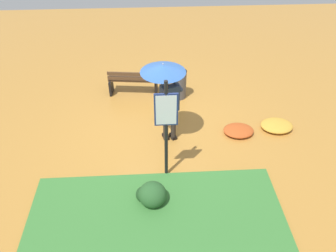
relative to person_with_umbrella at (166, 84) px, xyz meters
name	(u,v)px	position (x,y,z in m)	size (l,w,h in m)	color
ground_plane	(160,131)	(0.14, -0.31, -1.55)	(18.00, 18.00, 0.00)	#B27A33
person_with_umbrella	(166,84)	(0.00, 0.00, 0.00)	(0.96, 0.96, 2.04)	#2D2823
info_sign_post	(166,121)	(0.06, 1.15, -0.11)	(0.44, 0.07, 2.30)	black
handbag	(162,115)	(0.05, -0.82, -1.42)	(0.32, 0.18, 0.37)	black
park_bench	(133,81)	(0.81, -2.09, -1.15)	(1.40, 0.52, 0.75)	black
trash_bin	(179,84)	(-0.46, -1.83, -1.13)	(0.42, 0.42, 0.83)	#4C4C51
shrub_cluster	(151,194)	(0.40, 1.88, -1.32)	(0.60, 0.54, 0.49)	#285628
leaf_pile_near_person	(239,130)	(-1.78, -0.13, -1.47)	(0.74, 0.59, 0.16)	#B74C1E
leaf_pile_by_bench	(277,126)	(-2.77, -0.26, -1.46)	(0.80, 0.64, 0.18)	gold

